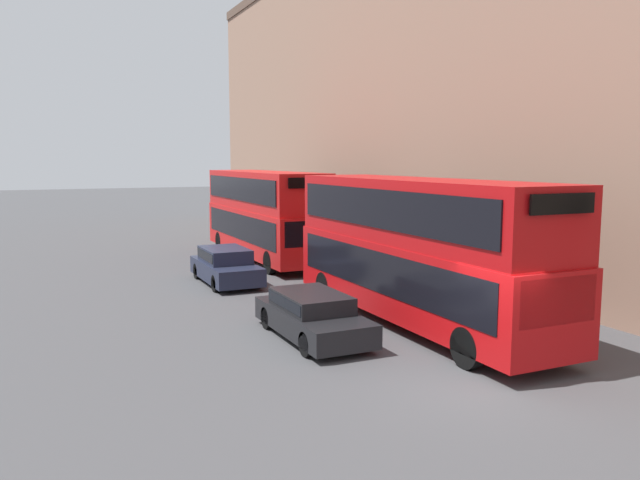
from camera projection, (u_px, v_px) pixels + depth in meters
The scene contains 5 objects.
ground_plane at pixel (476, 384), 13.56m from camera, with size 200.00×200.00×0.00m, color #424244.
bus_leading at pixel (417, 245), 18.26m from camera, with size 2.59×10.98×4.30m.
bus_second_in_queue at pixel (264, 211), 30.22m from camera, with size 2.59×10.90×4.28m.
car_dark_sedan at pixel (312, 314), 17.01m from camera, with size 1.79×4.44×1.25m.
car_hatchback at pixel (226, 265), 24.54m from camera, with size 1.81×4.42×1.39m.
Camera 1 is at (-8.56, -10.42, 4.86)m, focal length 35.00 mm.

